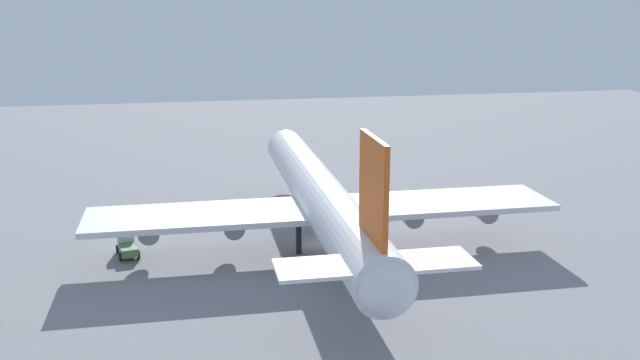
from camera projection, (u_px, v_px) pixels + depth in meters
ground_plane at (320, 244)px, 91.05m from camera, size 259.88×259.88×0.00m
cargo_airplane at (321, 197)px, 89.07m from camera, size 64.97×56.63×18.66m
fuel_truck at (127, 245)px, 86.96m from camera, size 4.94×3.10×2.59m
safety_cone_nose at (296, 183)px, 119.05m from camera, size 0.46×0.46×0.66m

